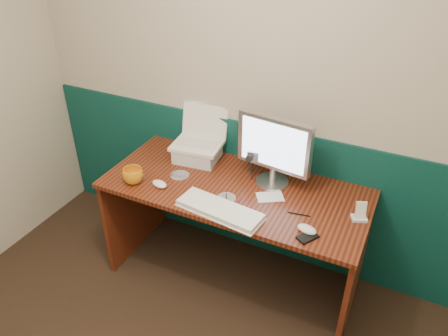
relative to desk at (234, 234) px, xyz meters
The scene contains 18 objects.
back_wall 0.96m from the desk, 72.64° to the left, with size 3.50×0.04×2.50m, color #B9B29D.
wainscot 0.40m from the desk, 72.09° to the left, with size 3.48×0.02×1.00m, color #062E2D.
desk is the anchor object (origin of this frame).
laptop_riser 0.59m from the desk, 152.28° to the left, with size 0.27×0.23×0.09m, color silver.
laptop 0.72m from the desk, 152.28° to the left, with size 0.31×0.24×0.26m, color white, non-canonical shape.
monitor 0.65m from the desk, 36.63° to the left, with size 0.46×0.13×0.46m, color #B5B4B9, non-canonical shape.
keyboard 0.47m from the desk, 84.03° to the right, with size 0.49×0.16×0.03m, color white.
mouse_right 0.68m from the desk, 22.64° to the right, with size 0.11×0.06×0.04m, color white.
mouse_left 0.60m from the desk, 155.02° to the right, with size 0.10×0.06×0.03m, color white.
mug 0.75m from the desk, 158.72° to the right, with size 0.12×0.12×0.10m, color orange.
camcorder 0.51m from the desk, 69.20° to the left, with size 0.10×0.14×0.21m, color #B4B4B9, non-canonical shape.
cd_spindle 0.41m from the desk, 84.34° to the right, with size 0.11×0.11×0.02m, color silver.
cd_loose_a 0.53m from the desk, behind, with size 0.12×0.12×0.00m, color #B2B7C2.
pen 0.58m from the desk, 11.82° to the right, with size 0.01×0.01×0.13m, color black.
papers 0.44m from the desk, ahead, with size 0.15×0.10×0.00m, color silver.
dock 0.83m from the desk, ahead, with size 0.08×0.06×0.02m, color silver.
music_player 0.86m from the desk, ahead, with size 0.06×0.01×0.10m, color white.
pda 0.70m from the desk, 25.99° to the right, with size 0.06×0.11×0.01m, color black.
Camera 1 is at (0.77, -0.60, 2.25)m, focal length 35.00 mm.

